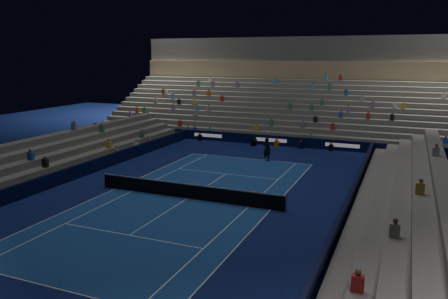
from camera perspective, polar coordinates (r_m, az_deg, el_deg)
ground at (r=28.34m, az=-4.70°, el=-6.30°), size 90.00×90.00×0.00m
court_surface at (r=28.34m, az=-4.70°, el=-6.29°), size 10.97×23.77×0.01m
sponsor_barrier_far at (r=44.94m, az=6.14°, el=1.19°), size 44.00×0.25×1.00m
sponsor_barrier_east at (r=25.44m, az=15.28°, el=-7.67°), size 0.25×37.00×1.00m
sponsor_barrier_west at (r=33.61m, az=-19.60°, el=-3.14°), size 0.25×37.00×1.00m
grandstand_main at (r=53.52m, az=9.10°, el=5.95°), size 44.00×15.20×11.20m
grandstand_east at (r=25.17m, az=23.24°, el=-7.45°), size 5.00×37.00×2.50m
grandstand_west at (r=35.90m, az=-23.77°, el=-1.85°), size 5.00×37.00×2.50m
tennis_net at (r=28.18m, az=-4.72°, el=-5.32°), size 12.90×0.10×1.10m
tennis_player at (r=38.18m, az=5.54°, el=0.04°), size 0.83×0.65×2.01m
broadcast_camera at (r=44.58m, az=3.87°, el=0.93°), size 0.55×0.98×0.66m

